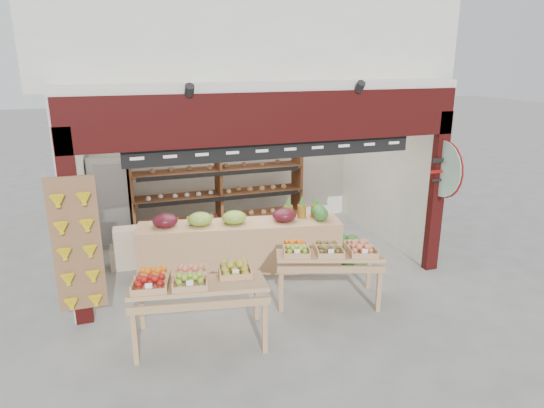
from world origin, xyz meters
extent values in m
plane|color=slate|center=(0.00, 0.00, 0.00)|extent=(60.00, 60.00, 0.00)
cube|color=silver|center=(0.00, 2.29, 1.50)|extent=(5.76, 0.18, 3.00)
cube|color=silver|center=(-2.79, 0.60, 1.50)|extent=(0.18, 3.38, 3.00)
cube|color=silver|center=(2.79, 0.60, 1.50)|extent=(0.18, 3.38, 3.00)
cube|color=silver|center=(0.00, 0.60, 3.06)|extent=(5.76, 3.38, 0.12)
cube|color=silver|center=(0.00, 1.70, 4.20)|extent=(6.36, 4.60, 2.40)
cube|color=black|center=(0.00, -1.05, 2.65)|extent=(5.70, 0.14, 0.70)
cube|color=black|center=(-2.75, -1.05, 1.32)|extent=(0.22, 0.14, 2.65)
cube|color=black|center=(2.75, -1.05, 1.32)|extent=(0.22, 0.14, 2.65)
cube|color=black|center=(0.00, -1.02, 2.20)|extent=(4.20, 0.05, 0.26)
cylinder|color=white|center=(0.10, -0.95, 2.45)|extent=(0.34, 0.05, 0.34)
cube|color=brown|center=(-2.73, -1.14, 1.15)|extent=(0.60, 0.04, 1.80)
cylinder|color=#ADDAC3|center=(2.75, -1.14, 1.75)|extent=(0.04, 0.90, 0.90)
cylinder|color=maroon|center=(2.75, -1.16, 1.75)|extent=(0.01, 0.92, 0.92)
cube|color=brown|center=(-1.92, 1.60, 0.87)|extent=(0.05, 0.55, 1.75)
cube|color=brown|center=(-0.29, 1.60, 0.87)|extent=(0.05, 0.55, 1.75)
cube|color=brown|center=(1.35, 1.60, 0.87)|extent=(0.05, 0.55, 1.75)
cube|color=brown|center=(-0.29, 1.60, 0.38)|extent=(3.28, 0.55, 0.04)
cube|color=brown|center=(-0.29, 1.60, 0.87)|extent=(3.28, 0.55, 0.04)
cube|color=brown|center=(-0.29, 1.60, 1.36)|extent=(3.28, 0.55, 0.04)
cube|color=brown|center=(-0.29, 1.60, 1.75)|extent=(3.28, 0.55, 0.04)
cone|color=brown|center=(-1.60, 1.60, 1.89)|extent=(0.32, 0.32, 0.28)
cone|color=brown|center=(-1.07, 1.60, 1.89)|extent=(0.32, 0.32, 0.28)
cone|color=brown|center=(-0.55, 1.60, 1.89)|extent=(0.32, 0.32, 0.28)
cone|color=brown|center=(-0.02, 1.60, 1.89)|extent=(0.32, 0.32, 0.28)
cone|color=brown|center=(0.50, 1.60, 1.89)|extent=(0.32, 0.32, 0.28)
cone|color=brown|center=(1.02, 1.60, 1.89)|extent=(0.32, 0.32, 0.28)
cube|color=#ADAFB3|center=(-2.27, 1.86, 0.86)|extent=(0.79, 0.79, 1.73)
cube|color=beige|center=(-2.17, 0.62, 0.19)|extent=(0.46, 0.37, 0.38)
cube|color=beige|center=(-2.12, 0.62, 0.54)|extent=(0.42, 0.34, 0.32)
cube|color=#134A19|center=(-1.62, 0.49, 0.16)|extent=(0.44, 0.34, 0.32)
cube|color=beige|center=(-1.60, 0.89, 0.15)|extent=(0.40, 0.32, 0.30)
cube|color=tan|center=(-0.31, -0.09, 0.42)|extent=(3.39, 1.21, 0.83)
ellipsoid|color=#59141E|center=(-1.49, 0.12, 0.93)|extent=(0.41, 0.37, 0.22)
ellipsoid|color=#8CB23F|center=(-0.95, 0.02, 0.93)|extent=(0.41, 0.37, 0.22)
ellipsoid|color=#8CB23F|center=(-0.40, -0.08, 0.93)|extent=(0.41, 0.37, 0.22)
ellipsoid|color=#59141E|center=(0.42, -0.22, 0.93)|extent=(0.41, 0.37, 0.22)
cylinder|color=olive|center=(0.54, -0.10, 0.94)|extent=(0.15, 0.15, 0.22)
cylinder|color=olive|center=(0.76, -0.14, 0.94)|extent=(0.15, 0.15, 0.22)
cylinder|color=olive|center=(0.99, -0.18, 0.94)|extent=(0.15, 0.15, 0.22)
cube|color=tan|center=(-1.33, -1.99, 0.77)|extent=(1.76, 1.17, 0.24)
cube|color=tan|center=(-2.14, -2.26, 0.33)|extent=(0.07, 0.07, 0.67)
cube|color=tan|center=(-0.65, -2.51, 0.33)|extent=(0.07, 0.07, 0.67)
cube|color=tan|center=(-2.01, -1.47, 0.33)|extent=(0.07, 0.07, 0.67)
cube|color=tan|center=(-0.52, -1.72, 0.33)|extent=(0.07, 0.07, 0.67)
cube|color=tan|center=(0.63, -1.50, 0.70)|extent=(1.67, 1.25, 0.22)
cube|color=tan|center=(-0.13, -1.63, 0.30)|extent=(0.08, 0.08, 0.60)
cube|color=tan|center=(1.17, -2.06, 0.30)|extent=(0.08, 0.08, 0.60)
cube|color=tan|center=(0.09, -0.95, 0.30)|extent=(0.08, 0.08, 0.60)
cube|color=tan|center=(1.39, -1.38, 0.30)|extent=(0.08, 0.08, 0.60)
sphere|color=#1B511D|center=(1.46, -0.56, 0.13)|extent=(0.27, 0.27, 0.27)
sphere|color=#1B511D|center=(1.74, -0.56, 0.13)|extent=(0.27, 0.27, 0.27)
sphere|color=#1B511D|center=(1.46, -0.27, 0.13)|extent=(0.27, 0.27, 0.27)
sphere|color=#1B511D|center=(1.74, -0.27, 0.13)|extent=(0.27, 0.27, 0.27)
sphere|color=#1B511D|center=(1.60, -0.41, 0.38)|extent=(0.27, 0.27, 0.27)
sphere|color=#1B511D|center=(1.60, -0.65, 0.13)|extent=(0.27, 0.27, 0.27)
sphere|color=#1B511D|center=(1.36, -0.41, 0.13)|extent=(0.27, 0.27, 0.27)
sphere|color=#1B511D|center=(1.46, -0.25, 0.38)|extent=(0.27, 0.27, 0.27)
sphere|color=#1B511D|center=(1.79, -0.38, 0.13)|extent=(0.27, 0.27, 0.27)
camera|label=1|loc=(-2.18, -7.40, 3.45)|focal=32.00mm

